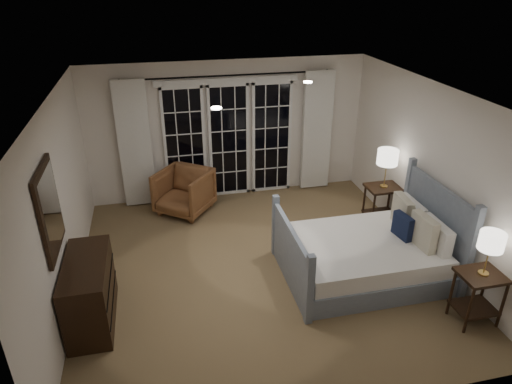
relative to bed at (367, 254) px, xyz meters
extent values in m
plane|color=brown|center=(-1.42, 0.47, -0.32)|extent=(5.00, 5.00, 0.00)
plane|color=white|center=(-1.42, 0.47, 2.18)|extent=(5.00, 5.00, 0.00)
cube|color=white|center=(-3.92, 0.47, 0.93)|extent=(0.02, 5.00, 2.50)
cube|color=white|center=(1.08, 0.47, 0.93)|extent=(0.02, 5.00, 2.50)
cube|color=white|center=(-1.42, 2.97, 0.93)|extent=(5.00, 0.02, 2.50)
cube|color=white|center=(-1.42, -2.03, 0.93)|extent=(5.00, 0.02, 2.50)
cube|color=black|center=(-2.22, 2.94, 0.73)|extent=(0.66, 0.02, 2.02)
cube|color=black|center=(-1.42, 2.94, 0.73)|extent=(0.66, 0.02, 2.02)
cube|color=black|center=(-0.62, 2.94, 0.73)|extent=(0.66, 0.02, 2.02)
cube|color=white|center=(-1.42, 2.93, 1.83)|extent=(2.50, 0.04, 0.10)
cylinder|color=black|center=(-1.42, 2.87, 1.93)|extent=(3.50, 0.03, 0.03)
cube|color=white|center=(-3.07, 2.85, 0.83)|extent=(0.55, 0.10, 2.25)
cube|color=white|center=(0.23, 2.85, 0.83)|extent=(0.55, 0.10, 2.25)
cylinder|color=white|center=(-0.62, 1.07, 2.17)|extent=(0.12, 0.12, 0.01)
cylinder|color=white|center=(-2.02, 0.07, 2.17)|extent=(0.12, 0.12, 0.01)
cube|color=gray|center=(-0.07, 0.00, -0.18)|extent=(1.98, 1.54, 0.29)
cube|color=silver|center=(-0.07, 0.00, 0.09)|extent=(1.92, 1.48, 0.24)
cube|color=gray|center=(0.98, 0.00, 0.31)|extent=(0.06, 1.54, 1.25)
cube|color=gray|center=(-1.12, 0.00, 0.11)|extent=(0.06, 1.54, 0.87)
cube|color=silver|center=(0.78, -0.32, 0.39)|extent=(0.14, 0.60, 0.36)
cube|color=silver|center=(0.78, 0.32, 0.39)|extent=(0.14, 0.60, 0.36)
cube|color=#BFB39E|center=(0.62, -0.28, 0.43)|extent=(0.16, 0.46, 0.45)
cube|color=#BFB39E|center=(0.62, 0.28, 0.43)|extent=(0.16, 0.46, 0.45)
cube|color=#131B35|center=(0.48, 0.00, 0.38)|extent=(0.15, 0.35, 0.34)
cube|color=black|center=(0.85, -1.19, 0.35)|extent=(0.53, 0.42, 0.04)
cube|color=black|center=(0.85, -1.19, -0.13)|extent=(0.49, 0.38, 0.03)
cylinder|color=black|center=(0.63, -1.36, 0.01)|extent=(0.04, 0.04, 0.66)
cylinder|color=black|center=(1.07, -1.36, 0.01)|extent=(0.04, 0.04, 0.66)
cylinder|color=black|center=(0.63, -1.02, 0.01)|extent=(0.04, 0.04, 0.66)
cylinder|color=black|center=(1.07, -1.02, 0.01)|extent=(0.04, 0.04, 0.66)
cube|color=black|center=(0.82, 1.22, 0.36)|extent=(0.54, 0.43, 0.04)
cube|color=black|center=(0.82, 1.22, -0.13)|extent=(0.50, 0.39, 0.03)
cylinder|color=black|center=(0.59, 1.05, 0.01)|extent=(0.04, 0.04, 0.67)
cylinder|color=black|center=(1.04, 1.05, 0.01)|extent=(0.04, 0.04, 0.67)
cylinder|color=black|center=(0.59, 1.39, 0.01)|extent=(0.04, 0.04, 0.67)
cylinder|color=black|center=(1.04, 1.39, 0.01)|extent=(0.04, 0.04, 0.67)
cylinder|color=tan|center=(0.85, -1.19, 0.38)|extent=(0.12, 0.12, 0.02)
cylinder|color=tan|center=(0.85, -1.19, 0.55)|extent=(0.02, 0.02, 0.32)
cylinder|color=white|center=(0.85, -1.19, 0.81)|extent=(0.28, 0.28, 0.21)
cylinder|color=tan|center=(0.82, 1.22, 0.39)|extent=(0.12, 0.12, 0.02)
cylinder|color=tan|center=(0.82, 1.22, 0.59)|extent=(0.02, 0.02, 0.37)
cylinder|color=white|center=(0.82, 1.22, 0.89)|extent=(0.33, 0.33, 0.24)
imported|color=brown|center=(-2.32, 2.40, 0.07)|extent=(1.17, 1.18, 0.77)
cube|color=black|center=(-3.65, -0.15, 0.10)|extent=(0.49, 1.18, 0.83)
cube|color=black|center=(-3.40, -0.15, -0.05)|extent=(0.01, 1.16, 0.01)
cube|color=black|center=(-3.40, -0.15, 0.23)|extent=(0.01, 1.16, 0.01)
cube|color=black|center=(-3.89, -0.15, 1.23)|extent=(0.04, 0.85, 1.00)
cube|color=white|center=(-3.86, -0.15, 1.23)|extent=(0.01, 0.73, 0.88)
camera|label=1|loc=(-2.69, -4.82, 3.55)|focal=32.00mm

